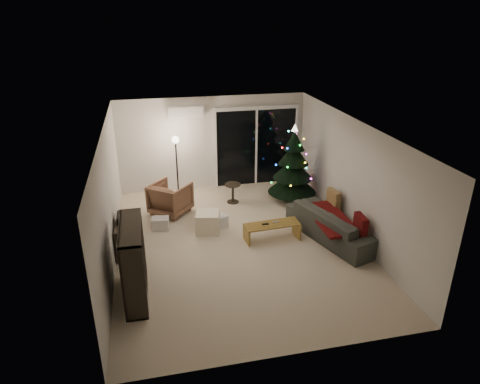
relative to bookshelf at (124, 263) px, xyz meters
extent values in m
plane|color=beige|center=(2.25, 1.37, -0.68)|extent=(6.50, 6.50, 0.00)
plane|color=white|center=(2.25, 1.37, 1.82)|extent=(6.50, 6.50, 0.00)
cube|color=silver|center=(2.25, 4.62, 0.57)|extent=(5.00, 0.02, 2.50)
cube|color=silver|center=(2.25, -1.88, 0.57)|extent=(5.00, 0.02, 2.50)
cube|color=silver|center=(-0.25, 1.37, 0.57)|extent=(0.02, 6.50, 2.50)
cube|color=silver|center=(4.75, 1.37, 0.57)|extent=(0.02, 6.50, 2.50)
cube|color=black|center=(3.45, 4.60, 0.37)|extent=(2.20, 0.02, 2.10)
cube|color=white|center=(1.55, 4.50, 1.47)|extent=(0.90, 0.22, 0.28)
cube|color=#3F3833|center=(3.45, 5.12, -0.73)|extent=(2.60, 1.00, 0.10)
cube|color=white|center=(3.45, 5.52, -0.18)|extent=(2.20, 0.06, 1.00)
cube|color=black|center=(0.00, 1.62, -0.34)|extent=(0.44, 1.08, 0.67)
cube|color=black|center=(0.00, 1.62, 0.06)|extent=(0.34, 0.40, 0.14)
imported|color=brown|center=(0.97, 3.16, -0.29)|extent=(1.17, 1.18, 0.77)
cube|color=beige|center=(1.71, 2.05, -0.45)|extent=(0.60, 0.60, 0.46)
cube|color=silver|center=(0.68, 2.40, -0.54)|extent=(0.41, 0.33, 0.26)
cube|color=silver|center=(1.95, 2.19, -0.54)|extent=(0.49, 0.44, 0.28)
cylinder|color=black|center=(2.56, 3.45, -0.43)|extent=(0.51, 0.51, 0.50)
cylinder|color=black|center=(1.22, 3.91, 0.14)|extent=(0.26, 0.26, 1.63)
imported|color=#393B36|center=(4.30, 1.16, -0.35)|extent=(1.55, 2.43, 0.66)
cube|color=#480E0B|center=(4.20, 1.16, -0.20)|extent=(0.71, 1.64, 0.05)
cube|color=#A4884D|center=(4.55, 1.81, -0.08)|extent=(0.17, 0.45, 0.44)
cube|color=#480E0B|center=(4.55, 0.51, -0.08)|extent=(0.16, 0.44, 0.44)
cube|color=black|center=(2.84, 1.39, -0.29)|extent=(0.15, 0.04, 0.02)
cube|color=slate|center=(3.09, 1.44, -0.29)|extent=(0.14, 0.08, 0.02)
cone|color=black|center=(4.07, 3.26, 0.32)|extent=(1.26, 1.26, 2.00)
camera|label=1|loc=(0.59, -6.33, 3.90)|focal=32.00mm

